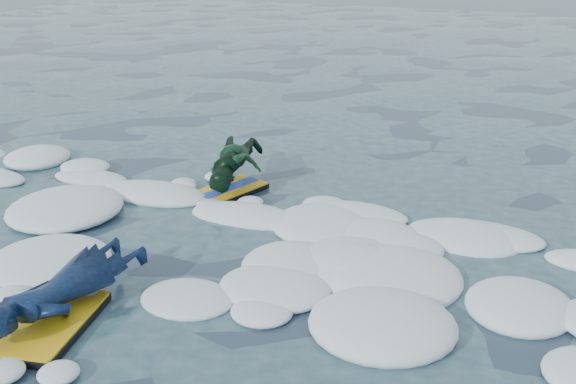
# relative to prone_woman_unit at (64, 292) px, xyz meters

# --- Properties ---
(ground) EXTENTS (120.00, 120.00, 0.00)m
(ground) POSITION_rel_prone_woman_unit_xyz_m (0.62, 1.12, -0.22)
(ground) COLOR #172539
(ground) RESTS_ON ground
(foam_band) EXTENTS (12.00, 3.10, 0.30)m
(foam_band) POSITION_rel_prone_woman_unit_xyz_m (0.62, 2.15, -0.22)
(foam_band) COLOR white
(foam_band) RESTS_ON ground
(prone_woman_unit) EXTENTS (0.85, 1.74, 0.43)m
(prone_woman_unit) POSITION_rel_prone_woman_unit_xyz_m (0.00, 0.00, 0.00)
(prone_woman_unit) COLOR black
(prone_woman_unit) RESTS_ON ground
(prone_child_unit) EXTENTS (0.88, 1.45, 0.54)m
(prone_child_unit) POSITION_rel_prone_woman_unit_xyz_m (0.11, 3.26, 0.05)
(prone_child_unit) COLOR black
(prone_child_unit) RESTS_ON ground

